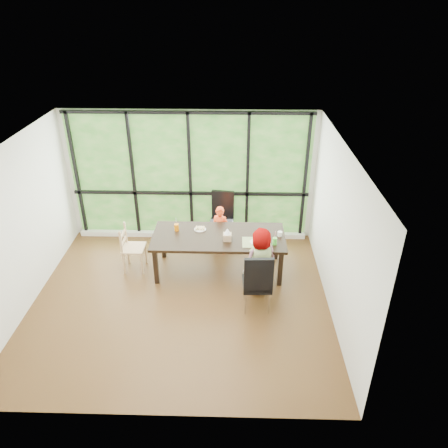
{
  "coord_description": "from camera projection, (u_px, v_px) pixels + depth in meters",
  "views": [
    {
      "loc": [
        0.9,
        -5.72,
        4.66
      ],
      "look_at": [
        0.72,
        0.81,
        1.05
      ],
      "focal_mm": 34.16,
      "sensor_mm": 36.0,
      "label": 1
    }
  ],
  "objects": [
    {
      "name": "crepe_rolls_near",
      "position": [
        256.0,
        241.0,
        7.49
      ],
      "size": [
        0.1,
        0.12,
        0.04
      ],
      "primitive_type": null,
      "color": "tan",
      "rests_on": "plate_near"
    },
    {
      "name": "straw_pink",
      "position": [
        275.0,
        236.0,
        7.36
      ],
      "size": [
        0.01,
        0.04,
        0.2
      ],
      "primitive_type": "cylinder",
      "rotation": [
        0.14,
        0.0,
        0.0
      ],
      "color": "pink",
      "rests_on": "green_cup"
    },
    {
      "name": "placemat",
      "position": [
        257.0,
        242.0,
        7.49
      ],
      "size": [
        0.5,
        0.37,
        0.01
      ],
      "primitive_type": "cube",
      "color": "tan",
      "rests_on": "dining_table"
    },
    {
      "name": "child_toddler",
      "position": [
        220.0,
        230.0,
        8.38
      ],
      "size": [
        0.42,
        0.34,
        1.0
      ],
      "primitive_type": "imported",
      "rotation": [
        0.0,
        0.0,
        -0.31
      ],
      "color": "#FF4518",
      "rests_on": "ground"
    },
    {
      "name": "child_older",
      "position": [
        259.0,
        261.0,
        7.23
      ],
      "size": [
        0.71,
        0.6,
        1.22
      ],
      "primitive_type": "imported",
      "rotation": [
        0.0,
        0.0,
        3.57
      ],
      "color": "gray",
      "rests_on": "ground"
    },
    {
      "name": "ground",
      "position": [
        181.0,
        300.0,
        7.28
      ],
      "size": [
        5.0,
        5.0,
        0.0
      ],
      "primitive_type": "plane",
      "color": "black",
      "rests_on": "ground"
    },
    {
      "name": "tissue",
      "position": [
        227.0,
        231.0,
        7.48
      ],
      "size": [
        0.12,
        0.12,
        0.11
      ],
      "primitive_type": "cone",
      "color": "white",
      "rests_on": "tissue_box"
    },
    {
      "name": "back_wall",
      "position": [
        190.0,
        176.0,
        8.59
      ],
      "size": [
        5.0,
        0.0,
        5.0
      ],
      "primitive_type": "plane",
      "rotation": [
        1.57,
        0.0,
        0.0
      ],
      "color": "silver",
      "rests_on": "ground"
    },
    {
      "name": "green_cup",
      "position": [
        275.0,
        241.0,
        7.41
      ],
      "size": [
        0.08,
        0.08,
        0.13
      ],
      "primitive_type": "cylinder",
      "color": "#54D540",
      "rests_on": "dining_table"
    },
    {
      "name": "chair_end_beech",
      "position": [
        134.0,
        248.0,
        7.9
      ],
      "size": [
        0.4,
        0.42,
        0.9
      ],
      "primitive_type": "cube",
      "rotation": [
        0.0,
        0.0,
        1.57
      ],
      "color": "tan",
      "rests_on": "ground"
    },
    {
      "name": "foliage_backdrop",
      "position": [
        190.0,
        177.0,
        8.58
      ],
      "size": [
        4.8,
        0.02,
        2.65
      ],
      "primitive_type": "cube",
      "color": "#204F17",
      "rests_on": "back_wall"
    },
    {
      "name": "window_sill",
      "position": [
        192.0,
        234.0,
        9.14
      ],
      "size": [
        4.8,
        0.12,
        0.1
      ],
      "primitive_type": "cube",
      "color": "silver",
      "rests_on": "ground"
    },
    {
      "name": "chair_window_leather",
      "position": [
        221.0,
        219.0,
        8.71
      ],
      "size": [
        0.51,
        0.51,
        1.08
      ],
      "primitive_type": "cube",
      "rotation": [
        0.0,
        0.0,
        -0.13
      ],
      "color": "black",
      "rests_on": "ground"
    },
    {
      "name": "crepe_rolls_far",
      "position": [
        200.0,
        228.0,
        7.88
      ],
      "size": [
        0.2,
        0.12,
        0.04
      ],
      "primitive_type": null,
      "color": "tan",
      "rests_on": "plate_far"
    },
    {
      "name": "white_mug",
      "position": [
        280.0,
        234.0,
        7.68
      ],
      "size": [
        0.09,
        0.09,
        0.09
      ],
      "primitive_type": "cylinder",
      "color": "white",
      "rests_on": "dining_table"
    },
    {
      "name": "orange_cup",
      "position": [
        177.0,
        227.0,
        7.84
      ],
      "size": [
        0.08,
        0.08,
        0.13
      ],
      "primitive_type": "cylinder",
      "color": "orange",
      "rests_on": "dining_table"
    },
    {
      "name": "plate_near",
      "position": [
        256.0,
        242.0,
        7.5
      ],
      "size": [
        0.21,
        0.21,
        0.01
      ],
      "primitive_type": "cylinder",
      "color": "white",
      "rests_on": "dining_table"
    },
    {
      "name": "window_mullions",
      "position": [
        190.0,
        177.0,
        8.54
      ],
      "size": [
        4.8,
        0.06,
        2.65
      ],
      "primitive_type": null,
      "color": "black",
      "rests_on": "back_wall"
    },
    {
      "name": "plate_far",
      "position": [
        200.0,
        229.0,
        7.9
      ],
      "size": [
        0.22,
        0.22,
        0.01
      ],
      "primitive_type": "cylinder",
      "color": "white",
      "rests_on": "dining_table"
    },
    {
      "name": "tissue_box",
      "position": [
        227.0,
        237.0,
        7.54
      ],
      "size": [
        0.15,
        0.15,
        0.13
      ],
      "primitive_type": "cube",
      "color": "tan",
      "rests_on": "dining_table"
    },
    {
      "name": "dining_table",
      "position": [
        219.0,
        253.0,
        7.88
      ],
      "size": [
        2.46,
        1.21,
        0.75
      ],
      "primitive_type": "cube",
      "rotation": [
        0.0,
        0.0,
        0.06
      ],
      "color": "black",
      "rests_on": "ground"
    },
    {
      "name": "straw_white",
      "position": [
        176.0,
        222.0,
        7.79
      ],
      "size": [
        0.01,
        0.04,
        0.2
      ],
      "primitive_type": "cylinder",
      "rotation": [
        0.14,
        0.0,
        0.0
      ],
      "color": "white",
      "rests_on": "orange_cup"
    },
    {
      "name": "chair_interior_leather",
      "position": [
        257.0,
        280.0,
        6.88
      ],
      "size": [
        0.48,
        0.48,
        1.08
      ],
      "primitive_type": "cube",
      "rotation": [
        0.0,
        0.0,
        3.18
      ],
      "color": "black",
      "rests_on": "ground"
    }
  ]
}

